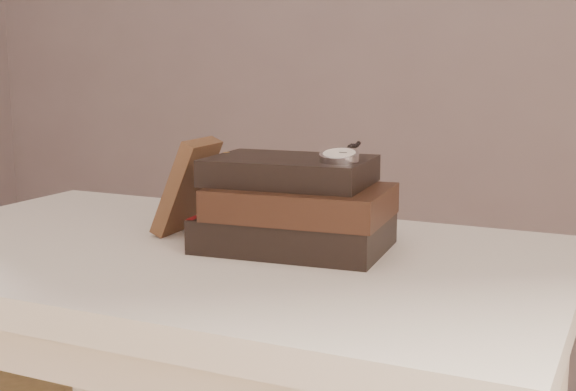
% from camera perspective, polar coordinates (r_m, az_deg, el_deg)
% --- Properties ---
extents(table, '(1.00, 0.60, 0.75)m').
position_cam_1_polar(table, '(1.13, -5.89, -8.36)').
color(table, silver).
rests_on(table, ground).
extents(book_stack, '(0.28, 0.20, 0.13)m').
position_cam_1_polar(book_stack, '(1.08, 0.55, -0.84)').
color(book_stack, black).
rests_on(book_stack, table).
extents(journal, '(0.08, 0.10, 0.15)m').
position_cam_1_polar(journal, '(1.18, -7.50, 0.68)').
color(journal, '#3B2517').
rests_on(journal, table).
extents(pocket_watch, '(0.06, 0.16, 0.02)m').
position_cam_1_polar(pocket_watch, '(1.04, 3.88, 2.99)').
color(pocket_watch, silver).
rests_on(pocket_watch, book_stack).
extents(eyeglasses, '(0.12, 0.13, 0.05)m').
position_cam_1_polar(eyeglasses, '(1.19, -2.21, 0.81)').
color(eyeglasses, silver).
rests_on(eyeglasses, book_stack).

